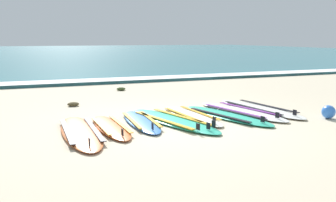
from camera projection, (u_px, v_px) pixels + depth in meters
The scene contains 14 objects.
ground_plane at pixel (171, 123), 6.84m from camera, with size 80.00×80.00×0.00m, color beige.
sea at pixel (51, 52), 40.02m from camera, with size 80.00×60.00×0.10m, color teal.
wave_foam_strip at pixel (102, 81), 12.95m from camera, with size 80.00×1.09×0.11m, color white.
surfboard_0 at pixel (81, 132), 6.04m from camera, with size 0.62×2.44×0.18m.
surfboard_1 at pixel (111, 127), 6.37m from camera, with size 0.54×1.95×0.18m.
surfboard_2 at pixel (141, 121), 6.80m from camera, with size 0.59×2.02×0.18m.
surfboard_3 at pixel (172, 120), 6.89m from camera, with size 1.30×2.66×0.18m.
surfboard_4 at pixel (191, 115), 7.32m from camera, with size 0.72×2.20×0.18m.
surfboard_5 at pixel (226, 115), 7.33m from camera, with size 1.17×2.44×0.18m.
surfboard_6 at pixel (241, 111), 7.73m from camera, with size 1.15×2.55×0.18m.
surfboard_7 at pixel (259, 108), 8.04m from camera, with size 0.98×2.61×0.18m.
beach_ball at pixel (328, 112), 7.18m from camera, with size 0.27×0.27×0.27m, color blue.
seaweed_clump_near_shoreline at pixel (73, 104), 8.50m from camera, with size 0.27×0.22×0.10m, color #4C4228.
seaweed_clump_mid_sand at pixel (121, 89), 11.03m from camera, with size 0.27×0.22×0.10m, color #384723.
Camera 1 is at (-2.45, -6.20, 1.58)m, focal length 38.71 mm.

